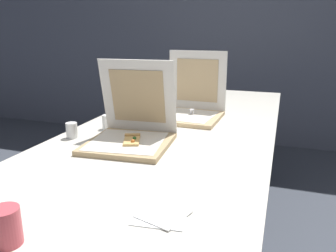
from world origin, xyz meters
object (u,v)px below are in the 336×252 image
object	(u,v)px
table	(176,135)
pizza_box_middle	(190,108)
cup_white_near_left	(72,130)
pizza_box_front	(131,132)
napkin_pile	(162,214)
cup_printed_front	(6,227)
cup_white_near_center	(107,122)

from	to	relation	value
table	pizza_box_middle	bearing A→B (deg)	86.26
table	cup_white_near_left	bearing A→B (deg)	-141.76
cup_white_near_left	pizza_box_front	bearing A→B (deg)	2.02
table	pizza_box_middle	distance (m)	0.25
table	pizza_box_middle	xyz separation A→B (m)	(0.02, 0.23, 0.10)
cup_white_near_left	napkin_pile	distance (m)	0.82
pizza_box_front	cup_printed_front	bearing A→B (deg)	-92.07
pizza_box_front	cup_white_near_center	xyz separation A→B (m)	(-0.21, 0.18, -0.02)
pizza_box_middle	cup_white_near_left	world-z (taller)	pizza_box_middle
pizza_box_middle	pizza_box_front	bearing A→B (deg)	-101.34
pizza_box_front	table	bearing A→B (deg)	66.17
pizza_box_middle	cup_white_near_left	bearing A→B (deg)	-125.94
cup_white_near_left	cup_white_near_center	xyz separation A→B (m)	(0.09, 0.19, 0.00)
cup_printed_front	napkin_pile	distance (m)	0.39
table	pizza_box_front	distance (m)	0.34
cup_white_near_center	pizza_box_front	bearing A→B (deg)	-39.50
pizza_box_middle	cup_white_near_center	world-z (taller)	pizza_box_middle
cup_white_near_center	cup_printed_front	xyz separation A→B (m)	(0.25, -0.94, 0.01)
cup_white_near_center	napkin_pile	distance (m)	0.89
pizza_box_middle	cup_printed_front	world-z (taller)	pizza_box_middle
cup_white_near_center	cup_printed_front	size ratio (longest dim) A/B	0.79
pizza_box_middle	cup_printed_front	distance (m)	1.31
pizza_box_front	pizza_box_middle	bearing A→B (deg)	72.56
cup_printed_front	napkin_pile	bearing A→B (deg)	38.60
cup_white_near_left	cup_printed_front	distance (m)	0.82
pizza_box_front	cup_white_near_center	world-z (taller)	pizza_box_front
pizza_box_middle	cup_printed_front	size ratio (longest dim) A/B	4.02
table	cup_printed_front	size ratio (longest dim) A/B	26.32
cup_white_near_left	table	bearing A→B (deg)	38.24
napkin_pile	cup_white_near_left	bearing A→B (deg)	141.21
cup_white_near_left	napkin_pile	world-z (taller)	cup_white_near_left
pizza_box_front	cup_white_near_center	distance (m)	0.28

